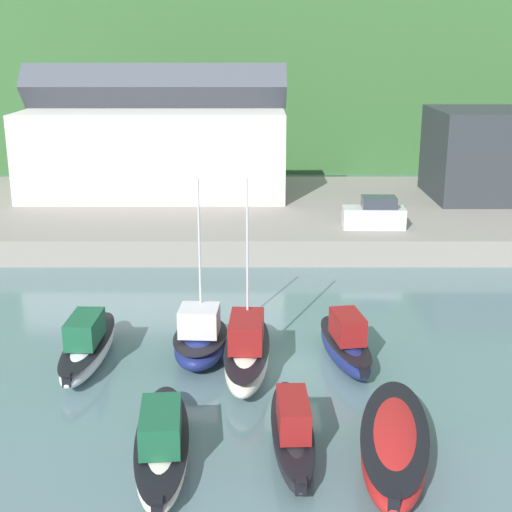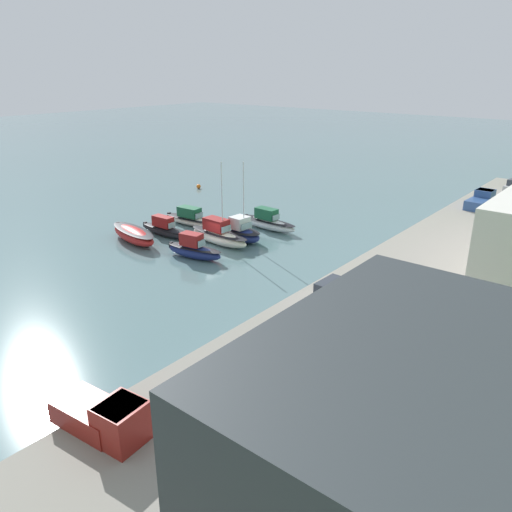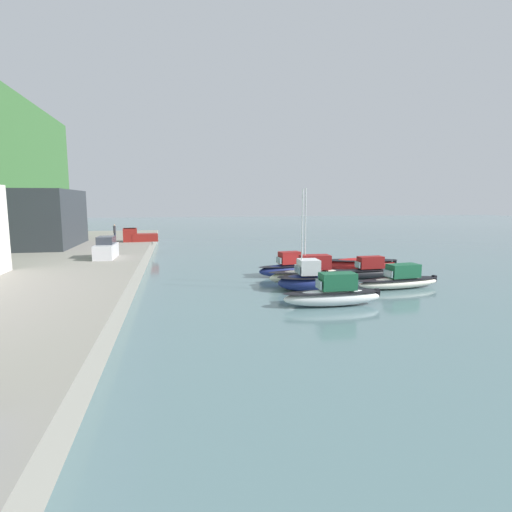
{
  "view_description": "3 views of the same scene",
  "coord_description": "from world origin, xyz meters",
  "views": [
    {
      "loc": [
        -1.67,
        -29.13,
        14.04
      ],
      "look_at": [
        -1.72,
        10.8,
        1.96
      ],
      "focal_mm": 50.0,
      "sensor_mm": 36.0,
      "label": 1
    },
    {
      "loc": [
        33.16,
        33.24,
        17.08
      ],
      "look_at": [
        3.65,
        9.22,
        2.65
      ],
      "focal_mm": 35.0,
      "sensor_mm": 36.0,
      "label": 2
    },
    {
      "loc": [
        -35.37,
        11.44,
        7.38
      ],
      "look_at": [
        1.48,
        3.92,
        2.24
      ],
      "focal_mm": 28.0,
      "sensor_mm": 36.0,
      "label": 3
    }
  ],
  "objects": [
    {
      "name": "ground_plane",
      "position": [
        0.0,
        0.0,
        0.0
      ],
      "size": [
        320.0,
        320.0,
        0.0
      ],
      "primitive_type": "plane",
      "color": "slate"
    },
    {
      "name": "yacht_club_building",
      "position": [
        19.38,
        28.26,
        5.3
      ],
      "size": [
        13.63,
        8.95,
        7.1
      ],
      "color": "#2D3338",
      "rests_on": "quay_promenade"
    },
    {
      "name": "moored_boat_0",
      "position": [
        -9.28,
        0.48,
        0.85
      ],
      "size": [
        1.99,
        7.38,
        2.37
      ],
      "rotation": [
        0.0,
        0.0,
        -0.03
      ],
      "color": "white",
      "rests_on": "ground_plane"
    },
    {
      "name": "moored_boat_1",
      "position": [
        -4.21,
        0.83,
        0.98
      ],
      "size": [
        2.69,
        4.9,
        8.38
      ],
      "rotation": [
        0.0,
        0.0,
        -0.06
      ],
      "color": "navy",
      "rests_on": "ground_plane"
    },
    {
      "name": "moored_boat_2",
      "position": [
        -2.07,
        -0.39,
        0.99
      ],
      "size": [
        2.3,
        7.71,
        8.55
      ],
      "rotation": [
        0.0,
        0.0,
        -0.04
      ],
      "color": "white",
      "rests_on": "ground_plane"
    },
    {
      "name": "moored_boat_3",
      "position": [
        2.37,
        0.56,
        0.89
      ],
      "size": [
        2.63,
        6.21,
        2.45
      ],
      "rotation": [
        0.0,
        0.0,
        0.17
      ],
      "color": "navy",
      "rests_on": "ground_plane"
    },
    {
      "name": "moored_boat_4",
      "position": [
        -4.94,
        -7.36,
        0.73
      ],
      "size": [
        2.53,
        7.9,
        2.08
      ],
      "rotation": [
        0.0,
        0.0,
        0.08
      ],
      "color": "white",
      "rests_on": "ground_plane"
    },
    {
      "name": "moored_boat_5",
      "position": [
        -0.39,
        -6.69,
        0.76
      ],
      "size": [
        1.71,
        7.11,
        2.15
      ],
      "rotation": [
        0.0,
        0.0,
        0.03
      ],
      "color": "black",
      "rests_on": "ground_plane"
    },
    {
      "name": "moored_boat_6",
      "position": [
        3.05,
        -7.69,
        0.8
      ],
      "size": [
        3.7,
        7.95,
        1.52
      ],
      "rotation": [
        0.0,
        0.0,
        -0.19
      ],
      "color": "red",
      "rests_on": "ground_plane"
    },
    {
      "name": "parked_car_1",
      "position": [
        6.44,
        18.24,
        2.68
      ],
      "size": [
        4.25,
        1.91,
        2.16
      ],
      "rotation": [
        0.0,
        0.0,
        1.54
      ],
      "color": "silver",
      "rests_on": "quay_promenade"
    },
    {
      "name": "pickup_truck_0",
      "position": [
        23.33,
        16.69,
        2.58
      ],
      "size": [
        2.42,
        4.9,
        1.9
      ],
      "rotation": [
        0.0,
        0.0,
        0.1
      ],
      "color": "maroon",
      "rests_on": "quay_promenade"
    },
    {
      "name": "person_on_quay",
      "position": [
        29.17,
        20.53,
        2.86
      ],
      "size": [
        0.4,
        0.4,
        2.14
      ],
      "color": "#232838",
      "rests_on": "quay_promenade"
    }
  ]
}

